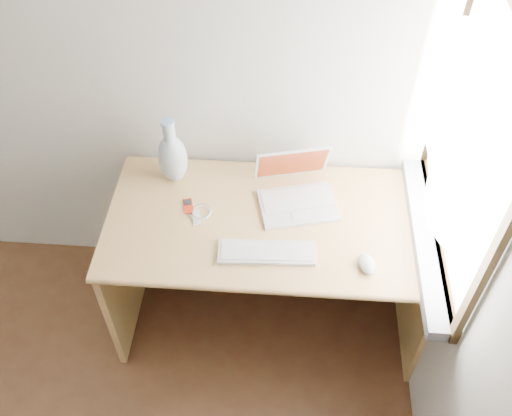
# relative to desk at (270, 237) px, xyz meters

# --- Properties ---
(back_wall) EXTENTS (3.50, 0.04, 2.60)m
(back_wall) POSITION_rel_desk_xyz_m (-1.03, 0.30, 0.75)
(back_wall) COLOR white
(back_wall) RESTS_ON floor
(window) EXTENTS (0.11, 0.99, 1.10)m
(window) POSITION_rel_desk_xyz_m (0.69, -0.15, 0.73)
(window) COLOR white
(window) RESTS_ON right_wall
(desk) EXTENTS (1.45, 0.73, 0.77)m
(desk) POSITION_rel_desk_xyz_m (0.00, 0.00, 0.00)
(desk) COLOR #DEB96C
(desk) RESTS_ON floor
(laptop) EXTENTS (0.38, 0.35, 0.23)m
(laptop) POSITION_rel_desk_xyz_m (0.12, 0.05, 0.28)
(laptop) COLOR silver
(laptop) RESTS_ON desk
(external_keyboard) EXTENTS (0.41, 0.14, 0.02)m
(external_keyboard) POSITION_rel_desk_xyz_m (-0.01, -0.28, 0.23)
(external_keyboard) COLOR white
(external_keyboard) RESTS_ON desk
(mouse) EXTENTS (0.09, 0.12, 0.04)m
(mouse) POSITION_rel_desk_xyz_m (0.41, -0.31, 0.24)
(mouse) COLOR silver
(mouse) RESTS_ON desk
(ipod) EXTENTS (0.06, 0.10, 0.01)m
(ipod) POSITION_rel_desk_xyz_m (-0.37, -0.03, 0.23)
(ipod) COLOR red
(ipod) RESTS_ON desk
(cable_coil) EXTENTS (0.14, 0.14, 0.01)m
(cable_coil) POSITION_rel_desk_xyz_m (-0.32, -0.06, 0.23)
(cable_coil) COLOR white
(cable_coil) RESTS_ON desk
(remote) EXTENTS (0.05, 0.10, 0.01)m
(remote) POSITION_rel_desk_xyz_m (-0.33, -0.10, 0.23)
(remote) COLOR white
(remote) RESTS_ON desk
(vase) EXTENTS (0.13, 0.13, 0.35)m
(vase) POSITION_rel_desk_xyz_m (-0.46, 0.14, 0.36)
(vase) COLOR #AFBFC9
(vase) RESTS_ON desk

